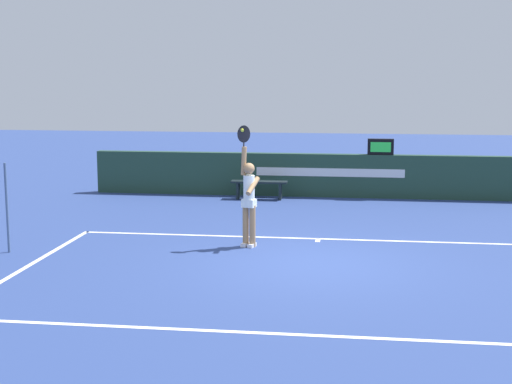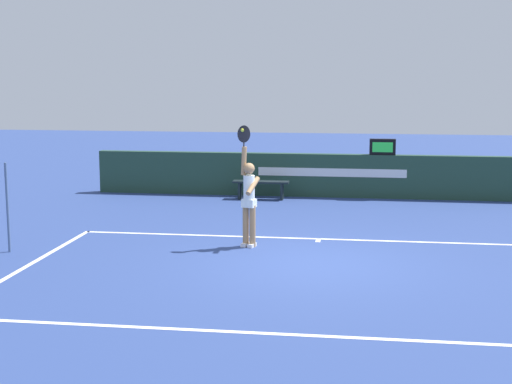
% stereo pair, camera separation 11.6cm
% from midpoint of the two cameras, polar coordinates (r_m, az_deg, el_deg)
% --- Properties ---
extents(ground_plane, '(60.00, 60.00, 0.00)m').
position_cam_midpoint_polar(ground_plane, '(13.73, 4.50, -5.42)').
color(ground_plane, navy).
extents(court_lines, '(10.18, 5.96, 0.00)m').
position_cam_midpoint_polar(court_lines, '(12.91, 4.26, -6.34)').
color(court_lines, white).
rests_on(court_lines, ground).
extents(back_wall, '(13.30, 0.28, 1.20)m').
position_cam_midpoint_polar(back_wall, '(20.99, 5.84, 1.25)').
color(back_wall, '#213E2E').
rests_on(back_wall, ground).
extents(speed_display, '(0.71, 0.20, 0.44)m').
position_cam_midpoint_polar(speed_display, '(20.88, 9.74, 3.39)').
color(speed_display, black).
rests_on(speed_display, back_wall).
extents(tennis_player, '(0.47, 0.49, 2.43)m').
position_cam_midpoint_polar(tennis_player, '(14.80, -0.33, -0.38)').
color(tennis_player, '#A17B51').
rests_on(tennis_player, ground).
extents(tennis_ball, '(0.07, 0.07, 0.07)m').
position_cam_midpoint_polar(tennis_ball, '(14.69, -0.81, 4.72)').
color(tennis_ball, yellow).
extents(courtside_bench_near, '(1.53, 0.36, 0.50)m').
position_cam_midpoint_polar(courtside_bench_near, '(20.51, 0.54, 0.51)').
color(courtside_bench_near, black).
rests_on(courtside_bench_near, ground).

